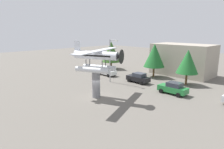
{
  "coord_description": "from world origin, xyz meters",
  "views": [
    {
      "loc": [
        20.41,
        -16.59,
        9.06
      ],
      "look_at": [
        0.0,
        3.0,
        2.75
      ],
      "focal_mm": 32.0,
      "sensor_mm": 36.0,
      "label": 1
    }
  ],
  "objects_px": {
    "car_near_white": "(107,71)",
    "floatplane_monument": "(97,59)",
    "car_far_green": "(173,88)",
    "storefront_building": "(182,60)",
    "tree_east": "(154,55)",
    "display_pedestal": "(96,84)",
    "tree_center_back": "(188,62)",
    "streetlight_primary": "(111,58)",
    "tree_west": "(111,52)",
    "car_mid_black": "(138,78)"
  },
  "relations": [
    {
      "from": "tree_west",
      "to": "car_mid_black",
      "type": "bearing_deg",
      "value": -23.29
    },
    {
      "from": "storefront_building",
      "to": "car_far_green",
      "type": "bearing_deg",
      "value": -67.38
    },
    {
      "from": "floatplane_monument",
      "to": "car_far_green",
      "type": "xyz_separation_m",
      "value": [
        6.45,
        8.89,
        -4.46
      ]
    },
    {
      "from": "display_pedestal",
      "to": "car_far_green",
      "type": "height_order",
      "value": "display_pedestal"
    },
    {
      "from": "streetlight_primary",
      "to": "tree_west",
      "type": "distance_m",
      "value": 12.54
    },
    {
      "from": "tree_center_back",
      "to": "tree_east",
      "type": "bearing_deg",
      "value": 173.76
    },
    {
      "from": "floatplane_monument",
      "to": "storefront_building",
      "type": "distance_m",
      "value": 22.08
    },
    {
      "from": "car_near_white",
      "to": "display_pedestal",
      "type": "bearing_deg",
      "value": 131.26
    },
    {
      "from": "streetlight_primary",
      "to": "tree_east",
      "type": "height_order",
      "value": "streetlight_primary"
    },
    {
      "from": "display_pedestal",
      "to": "tree_center_back",
      "type": "relative_size",
      "value": 0.62
    },
    {
      "from": "car_near_white",
      "to": "car_mid_black",
      "type": "bearing_deg",
      "value": -179.42
    },
    {
      "from": "tree_west",
      "to": "tree_center_back",
      "type": "relative_size",
      "value": 1.09
    },
    {
      "from": "car_mid_black",
      "to": "tree_east",
      "type": "height_order",
      "value": "tree_east"
    },
    {
      "from": "tree_west",
      "to": "tree_east",
      "type": "xyz_separation_m",
      "value": [
        11.91,
        0.2,
        0.17
      ]
    },
    {
      "from": "storefront_building",
      "to": "tree_east",
      "type": "xyz_separation_m",
      "value": [
        -2.79,
        -6.04,
        1.12
      ]
    },
    {
      "from": "floatplane_monument",
      "to": "storefront_building",
      "type": "xyz_separation_m",
      "value": [
        1.01,
        21.95,
        -2.19
      ]
    },
    {
      "from": "car_far_green",
      "to": "tree_center_back",
      "type": "xyz_separation_m",
      "value": [
        -1.1,
        6.25,
        3.07
      ]
    },
    {
      "from": "floatplane_monument",
      "to": "car_near_white",
      "type": "distance_m",
      "value": 14.38
    },
    {
      "from": "car_far_green",
      "to": "storefront_building",
      "type": "bearing_deg",
      "value": -67.38
    },
    {
      "from": "car_far_green",
      "to": "tree_center_back",
      "type": "bearing_deg",
      "value": -79.99
    },
    {
      "from": "display_pedestal",
      "to": "storefront_building",
      "type": "xyz_separation_m",
      "value": [
        1.13,
        22.0,
        1.32
      ]
    },
    {
      "from": "storefront_building",
      "to": "streetlight_primary",
      "type": "bearing_deg",
      "value": -110.8
    },
    {
      "from": "car_far_green",
      "to": "storefront_building",
      "type": "distance_m",
      "value": 14.33
    },
    {
      "from": "floatplane_monument",
      "to": "tree_center_back",
      "type": "xyz_separation_m",
      "value": [
        5.35,
        15.13,
        -1.39
      ]
    },
    {
      "from": "car_near_white",
      "to": "streetlight_primary",
      "type": "distance_m",
      "value": 6.49
    },
    {
      "from": "tree_center_back",
      "to": "storefront_building",
      "type": "bearing_deg",
      "value": 122.48
    },
    {
      "from": "car_mid_black",
      "to": "car_far_green",
      "type": "height_order",
      "value": "same"
    },
    {
      "from": "tree_east",
      "to": "display_pedestal",
      "type": "bearing_deg",
      "value": -84.07
    },
    {
      "from": "display_pedestal",
      "to": "car_near_white",
      "type": "bearing_deg",
      "value": 131.26
    },
    {
      "from": "tree_west",
      "to": "display_pedestal",
      "type": "bearing_deg",
      "value": -49.26
    },
    {
      "from": "car_far_green",
      "to": "tree_east",
      "type": "bearing_deg",
      "value": -40.48
    },
    {
      "from": "car_near_white",
      "to": "tree_west",
      "type": "relative_size",
      "value": 0.65
    },
    {
      "from": "car_mid_black",
      "to": "car_far_green",
      "type": "relative_size",
      "value": 1.0
    },
    {
      "from": "streetlight_primary",
      "to": "tree_center_back",
      "type": "relative_size",
      "value": 1.26
    },
    {
      "from": "storefront_building",
      "to": "tree_center_back",
      "type": "xyz_separation_m",
      "value": [
        4.34,
        -6.82,
        0.8
      ]
    },
    {
      "from": "car_mid_black",
      "to": "storefront_building",
      "type": "distance_m",
      "value": 12.07
    },
    {
      "from": "car_near_white",
      "to": "tree_east",
      "type": "relative_size",
      "value": 0.64
    },
    {
      "from": "display_pedestal",
      "to": "car_near_white",
      "type": "height_order",
      "value": "display_pedestal"
    },
    {
      "from": "display_pedestal",
      "to": "car_mid_black",
      "type": "xyz_separation_m",
      "value": [
        -0.95,
        10.33,
        -0.95
      ]
    },
    {
      "from": "car_far_green",
      "to": "tree_west",
      "type": "relative_size",
      "value": 0.65
    },
    {
      "from": "car_near_white",
      "to": "floatplane_monument",
      "type": "bearing_deg",
      "value": 131.78
    },
    {
      "from": "streetlight_primary",
      "to": "tree_east",
      "type": "relative_size",
      "value": 1.15
    },
    {
      "from": "streetlight_primary",
      "to": "tree_west",
      "type": "height_order",
      "value": "streetlight_primary"
    },
    {
      "from": "floatplane_monument",
      "to": "car_mid_black",
      "type": "bearing_deg",
      "value": 73.11
    },
    {
      "from": "streetlight_primary",
      "to": "tree_east",
      "type": "bearing_deg",
      "value": 72.04
    },
    {
      "from": "car_far_green",
      "to": "car_near_white",
      "type": "bearing_deg",
      "value": -4.81
    },
    {
      "from": "storefront_building",
      "to": "tree_west",
      "type": "xyz_separation_m",
      "value": [
        -14.7,
        -6.24,
        0.95
      ]
    },
    {
      "from": "car_far_green",
      "to": "streetlight_primary",
      "type": "xyz_separation_m",
      "value": [
        -11.12,
        -1.87,
        3.51
      ]
    },
    {
      "from": "car_near_white",
      "to": "tree_east",
      "type": "bearing_deg",
      "value": -142.03
    },
    {
      "from": "car_far_green",
      "to": "tree_west",
      "type": "xyz_separation_m",
      "value": [
        -20.15,
        6.82,
        3.22
      ]
    }
  ]
}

